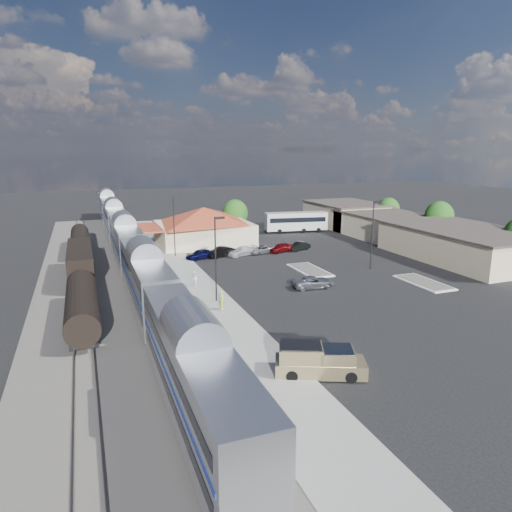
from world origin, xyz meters
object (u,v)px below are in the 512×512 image
object	(u,v)px
suv	(313,282)
coach_bus	(296,221)
station_depot	(204,225)
pickup_truck	(320,361)

from	to	relation	value
suv	coach_bus	size ratio (longest dim) A/B	0.41
station_depot	suv	size ratio (longest dim) A/B	3.73
station_depot	pickup_truck	bearing A→B (deg)	-94.73
station_depot	coach_bus	size ratio (longest dim) A/B	1.51
station_depot	suv	distance (m)	29.59
suv	coach_bus	bearing A→B (deg)	-16.87
station_depot	pickup_truck	distance (m)	47.85
station_depot	coach_bus	distance (m)	19.96
station_depot	coach_bus	xyz separation A→B (m)	(19.40, 4.61, -0.94)
pickup_truck	station_depot	bearing A→B (deg)	18.67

